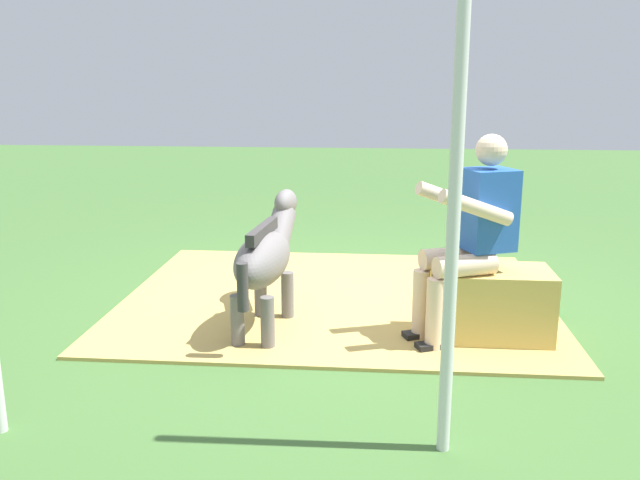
# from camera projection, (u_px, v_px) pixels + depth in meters

# --- Properties ---
(ground_plane) EXTENTS (24.00, 24.00, 0.00)m
(ground_plane) POSITION_uv_depth(u_px,v_px,m) (347.00, 305.00, 5.16)
(ground_plane) COLOR #426B33
(hay_patch) EXTENTS (3.29, 2.66, 0.02)m
(hay_patch) POSITION_uv_depth(u_px,v_px,m) (336.00, 298.00, 5.28)
(hay_patch) COLOR tan
(hay_patch) RESTS_ON ground
(hay_bale) EXTENTS (0.78, 0.45, 0.48)m
(hay_bale) POSITION_uv_depth(u_px,v_px,m) (490.00, 305.00, 4.42)
(hay_bale) COLOR tan
(hay_bale) RESTS_ON ground
(person_seated) EXTENTS (0.72, 0.57, 1.36)m
(person_seated) POSITION_uv_depth(u_px,v_px,m) (471.00, 230.00, 4.27)
(person_seated) COLOR beige
(person_seated) RESTS_ON ground
(pony_standing) EXTENTS (0.40, 1.35, 0.89)m
(pony_standing) POSITION_uv_depth(u_px,v_px,m) (266.00, 255.00, 4.55)
(pony_standing) COLOR slate
(pony_standing) RESTS_ON ground
(soda_bottle) EXTENTS (0.07, 0.07, 0.28)m
(soda_bottle) POSITION_uv_depth(u_px,v_px,m) (553.00, 299.00, 4.87)
(soda_bottle) COLOR #268C3F
(soda_bottle) RESTS_ON ground
(tent_pole_left) EXTENTS (0.06, 0.06, 2.43)m
(tent_pole_left) POSITION_uv_depth(u_px,v_px,m) (455.00, 195.00, 2.87)
(tent_pole_left) COLOR silver
(tent_pole_left) RESTS_ON ground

